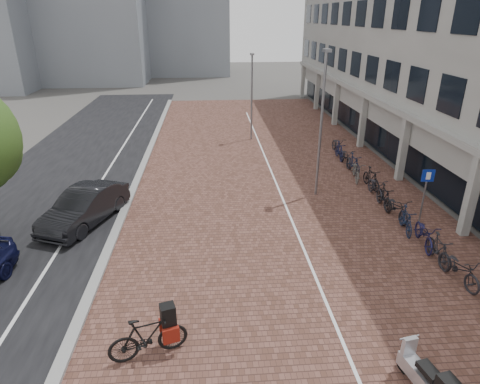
# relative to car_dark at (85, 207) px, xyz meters

# --- Properties ---
(ground) EXTENTS (140.00, 140.00, 0.00)m
(ground) POSITION_rel_car_dark_xyz_m (6.50, -6.22, -0.75)
(ground) COLOR #474442
(ground) RESTS_ON ground
(plaza_brick) EXTENTS (14.50, 42.00, 0.04)m
(plaza_brick) POSITION_rel_car_dark_xyz_m (8.50, 5.78, -0.74)
(plaza_brick) COLOR brown
(plaza_brick) RESTS_ON ground
(street_asphalt) EXTENTS (8.00, 50.00, 0.03)m
(street_asphalt) POSITION_rel_car_dark_xyz_m (-2.50, 5.78, -0.74)
(street_asphalt) COLOR black
(street_asphalt) RESTS_ON ground
(curb) EXTENTS (0.35, 42.00, 0.14)m
(curb) POSITION_rel_car_dark_xyz_m (1.40, 5.78, -0.68)
(curb) COLOR gray
(curb) RESTS_ON ground
(lane_line) EXTENTS (0.12, 44.00, 0.00)m
(lane_line) POSITION_rel_car_dark_xyz_m (-0.50, 5.78, -0.73)
(lane_line) COLOR white
(lane_line) RESTS_ON street_asphalt
(parking_line) EXTENTS (0.10, 30.00, 0.00)m
(parking_line) POSITION_rel_car_dark_xyz_m (8.70, 5.78, -0.71)
(parking_line) COLOR white
(parking_line) RESTS_ON plaza_brick
(office_building) EXTENTS (8.40, 40.00, 15.00)m
(office_building) POSITION_rel_car_dark_xyz_m (19.47, 9.78, 7.70)
(office_building) COLOR #9E9E99
(office_building) RESTS_ON ground
(car_dark) EXTENTS (3.11, 4.81, 1.50)m
(car_dark) POSITION_rel_car_dark_xyz_m (0.00, 0.00, 0.00)
(car_dark) COLOR black
(car_dark) RESTS_ON ground
(hero_bike) EXTENTS (2.12, 1.14, 1.44)m
(hero_bike) POSITION_rel_car_dark_xyz_m (3.58, -7.72, -0.11)
(hero_bike) COLOR black
(hero_bike) RESTS_ON ground
(scooter_back) EXTENTS (0.83, 1.73, 1.14)m
(scooter_back) POSITION_rel_car_dark_xyz_m (10.00, -9.34, -0.18)
(scooter_back) COLOR #B0AFB5
(scooter_back) RESTS_ON ground
(parking_sign) EXTENTS (0.51, 0.10, 2.45)m
(parking_sign) POSITION_rel_car_dark_xyz_m (14.00, -1.19, 0.90)
(parking_sign) COLOR slate
(parking_sign) RESTS_ON ground
(lamp_near) EXTENTS (0.12, 0.12, 6.73)m
(lamp_near) POSITION_rel_car_dark_xyz_m (10.40, 2.17, 2.62)
(lamp_near) COLOR slate
(lamp_near) RESTS_ON ground
(lamp_far) EXTENTS (0.12, 0.12, 5.77)m
(lamp_far) POSITION_rel_car_dark_xyz_m (8.24, 12.11, 2.13)
(lamp_far) COLOR slate
(lamp_far) RESTS_ON ground
(bike_row) EXTENTS (1.32, 15.81, 1.05)m
(bike_row) POSITION_rel_car_dark_xyz_m (13.22, 1.68, -0.23)
(bike_row) COLOR black
(bike_row) RESTS_ON ground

